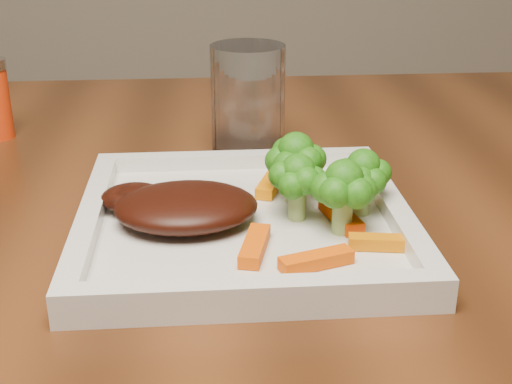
{
  "coord_description": "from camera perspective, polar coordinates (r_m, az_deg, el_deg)",
  "views": [
    {
      "loc": [
        0.1,
        -0.55,
        1.01
      ],
      "look_at": [
        0.14,
        -0.02,
        0.79
      ],
      "focal_mm": 50.0,
      "sensor_mm": 36.0,
      "label": 1
    }
  ],
  "objects": [
    {
      "name": "carrot_1",
      "position": [
        0.55,
        9.98,
        -3.99
      ],
      "size": [
        0.05,
        0.02,
        0.01
      ],
      "primitive_type": "cube",
      "rotation": [
        0.0,
        0.0,
        -0.15
      ],
      "color": "#CE6B03",
      "rests_on": "plate"
    },
    {
      "name": "broccoli_1",
      "position": [
        0.6,
        8.52,
        1.16
      ],
      "size": [
        0.06,
        0.06,
        0.06
      ],
      "primitive_type": null,
      "rotation": [
        0.0,
        0.0,
        0.14
      ],
      "color": "#357A14",
      "rests_on": "plate"
    },
    {
      "name": "carrot_5",
      "position": [
        0.59,
        6.8,
        -1.9
      ],
      "size": [
        0.03,
        0.06,
        0.01
      ],
      "primitive_type": "cube",
      "rotation": [
        0.0,
        0.0,
        -1.34
      ],
      "color": "#E53F03",
      "rests_on": "plate"
    },
    {
      "name": "broccoli_2",
      "position": [
        0.56,
        6.98,
        -0.49
      ],
      "size": [
        0.07,
        0.07,
        0.06
      ],
      "primitive_type": null,
      "rotation": [
        0.0,
        0.0,
        -0.25
      ],
      "color": "#195C0F",
      "rests_on": "plate"
    },
    {
      "name": "steak",
      "position": [
        0.58,
        -5.61,
        -1.17
      ],
      "size": [
        0.12,
        0.09,
        0.03
      ],
      "primitive_type": "ellipsoid",
      "rotation": [
        0.0,
        0.0,
        0.02
      ],
      "color": "black",
      "rests_on": "plate"
    },
    {
      "name": "carrot_0",
      "position": [
        0.52,
        4.85,
        -5.45
      ],
      "size": [
        0.06,
        0.03,
        0.01
      ],
      "primitive_type": "cube",
      "rotation": [
        0.0,
        0.0,
        0.32
      ],
      "color": "#DF4F03",
      "rests_on": "plate"
    },
    {
      "name": "carrot_3",
      "position": [
        0.65,
        7.53,
        0.5
      ],
      "size": [
        0.06,
        0.02,
        0.01
      ],
      "primitive_type": "cube",
      "rotation": [
        0.0,
        0.0,
        0.1
      ],
      "color": "orange",
      "rests_on": "plate"
    },
    {
      "name": "carrot_2",
      "position": [
        0.54,
        -0.1,
        -4.32
      ],
      "size": [
        0.03,
        0.06,
        0.01
      ],
      "primitive_type": "cube",
      "rotation": [
        0.0,
        0.0,
        1.33
      ],
      "color": "#E04E03",
      "rests_on": "plate"
    },
    {
      "name": "broccoli_3",
      "position": [
        0.58,
        3.36,
        0.63
      ],
      "size": [
        0.06,
        0.06,
        0.06
      ],
      "primitive_type": null,
      "rotation": [
        0.0,
        0.0,
        0.17
      ],
      "color": "#147816",
      "rests_on": "plate"
    },
    {
      "name": "carrot_4",
      "position": [
        0.65,
        1.21,
        0.71
      ],
      "size": [
        0.03,
        0.06,
        0.01
      ],
      "primitive_type": "cube",
      "rotation": [
        0.0,
        0.0,
        1.23
      ],
      "color": "orange",
      "rests_on": "plate"
    },
    {
      "name": "plate",
      "position": [
        0.6,
        -0.96,
        -2.78
      ],
      "size": [
        0.27,
        0.27,
        0.01
      ],
      "primitive_type": "cube",
      "color": "silver",
      "rests_on": "dining_table"
    },
    {
      "name": "drinking_glass",
      "position": [
        0.75,
        -0.65,
        7.21
      ],
      "size": [
        0.08,
        0.08,
        0.12
      ],
      "primitive_type": "cylinder",
      "rotation": [
        0.0,
        0.0,
        -0.07
      ],
      "color": "silver",
      "rests_on": "dining_table"
    },
    {
      "name": "broccoli_0",
      "position": [
        0.62,
        3.19,
        2.29
      ],
      "size": [
        0.07,
        0.07,
        0.07
      ],
      "primitive_type": null,
      "rotation": [
        0.0,
        0.0,
        0.23
      ],
      "color": "#2F6611",
      "rests_on": "plate"
    }
  ]
}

